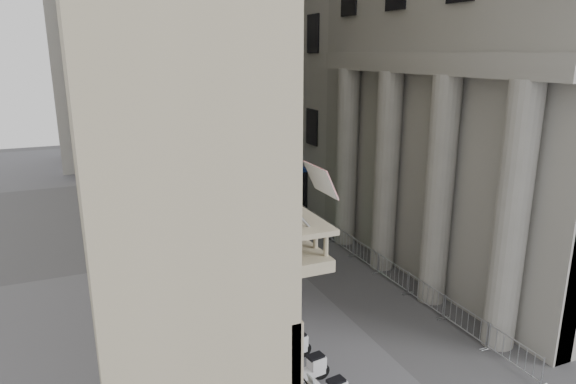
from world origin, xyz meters
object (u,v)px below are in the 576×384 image
object	(u,v)px
info_kiosk	(231,237)
pedestrian_b	(257,193)
street_lamp	(211,189)
security_tent	(182,169)
pedestrian_a	(242,190)

from	to	relation	value
info_kiosk	pedestrian_b	distance (m)	9.65
street_lamp	security_tent	bearing A→B (deg)	104.42
pedestrian_a	security_tent	bearing A→B (deg)	-8.17
pedestrian_a	info_kiosk	bearing A→B (deg)	71.29
pedestrian_a	street_lamp	bearing A→B (deg)	67.99
street_lamp	pedestrian_a	distance (m)	13.05
info_kiosk	pedestrian_a	world-z (taller)	info_kiosk
street_lamp	pedestrian_a	size ratio (longest dim) A/B	4.11
security_tent	pedestrian_a	world-z (taller)	security_tent
street_lamp	info_kiosk	distance (m)	4.04
security_tent	pedestrian_b	xyz separation A→B (m)	(5.01, -2.03, -1.81)
info_kiosk	pedestrian_a	xyz separation A→B (m)	(3.82, 9.70, -0.12)
info_kiosk	pedestrian_a	distance (m)	10.42
security_tent	street_lamp	xyz separation A→B (m)	(-1.04, -12.24, 1.65)
info_kiosk	pedestrian_b	size ratio (longest dim) A/B	1.11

